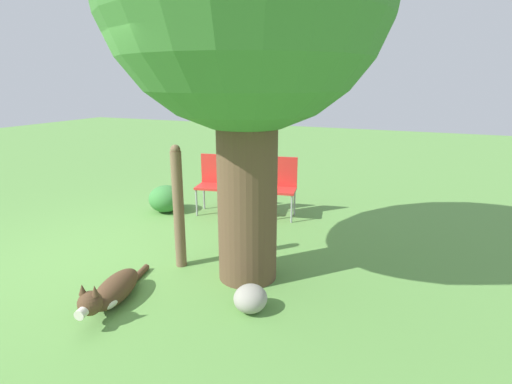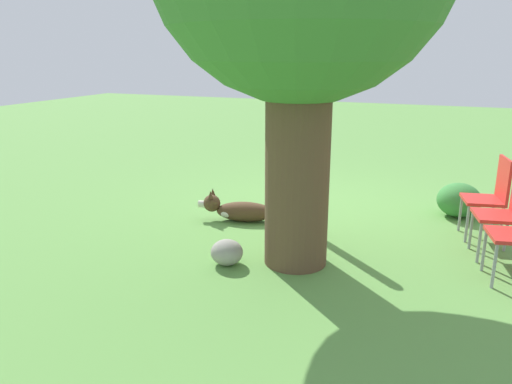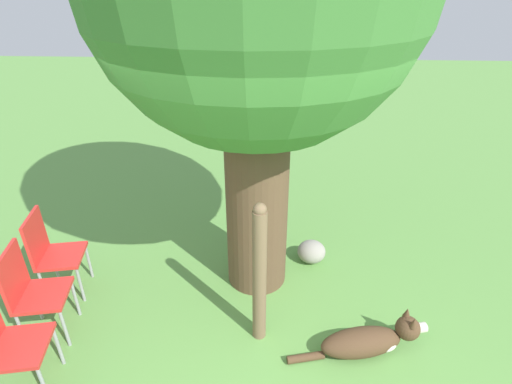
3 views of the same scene
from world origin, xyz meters
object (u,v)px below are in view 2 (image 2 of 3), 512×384
(dog, at_px, (239,210))
(fence_post, at_px, (313,175))
(red_chair_1, at_px, (506,208))
(red_chair_0, at_px, (492,193))

(dog, height_order, fence_post, fence_post)
(fence_post, relative_size, red_chair_1, 1.51)
(fence_post, distance_m, red_chair_1, 2.04)
(dog, relative_size, red_chair_0, 1.33)
(red_chair_1, bearing_deg, fence_post, -8.80)
(red_chair_0, height_order, red_chair_1, same)
(dog, xyz_separation_m, red_chair_0, (-2.92, -0.52, 0.41))
(fence_post, distance_m, red_chair_0, 2.04)
(red_chair_1, bearing_deg, red_chair_0, -90.03)
(dog, relative_size, red_chair_1, 1.33)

